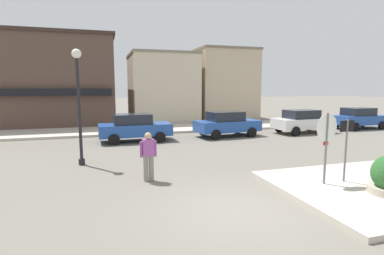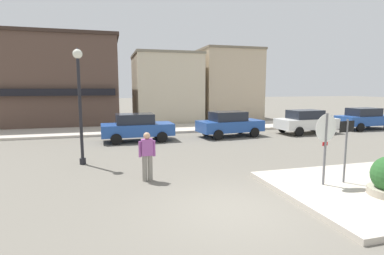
# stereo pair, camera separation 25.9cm
# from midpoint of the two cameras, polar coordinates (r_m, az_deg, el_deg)

# --- Properties ---
(ground_plane) EXTENTS (160.00, 160.00, 0.00)m
(ground_plane) POSITION_cam_midpoint_polar(r_m,az_deg,el_deg) (7.86, 8.20, -15.25)
(ground_plane) COLOR #6B665B
(sidewalk_corner) EXTENTS (6.40, 4.80, 0.15)m
(sidewalk_corner) POSITION_cam_midpoint_polar(r_m,az_deg,el_deg) (10.80, 32.19, -9.52)
(sidewalk_corner) COLOR beige
(sidewalk_corner) RESTS_ON ground
(kerb_far) EXTENTS (80.00, 4.00, 0.15)m
(kerb_far) POSITION_cam_midpoint_polar(r_m,az_deg,el_deg) (21.57, -8.40, -0.33)
(kerb_far) COLOR beige
(kerb_far) RESTS_ON ground
(stop_sign) EXTENTS (0.81, 0.13, 2.30)m
(stop_sign) POSITION_cam_midpoint_polar(r_m,az_deg,el_deg) (9.71, 23.51, -2.05)
(stop_sign) COLOR slate
(stop_sign) RESTS_ON ground
(one_way_sign) EXTENTS (0.60, 0.10, 2.10)m
(one_way_sign) POSITION_cam_midpoint_polar(r_m,az_deg,el_deg) (10.25, 26.63, -2.81)
(one_way_sign) COLOR slate
(one_way_sign) RESTS_ON ground
(lamp_post) EXTENTS (0.36, 0.36, 4.54)m
(lamp_post) POSITION_cam_midpoint_polar(r_m,az_deg,el_deg) (12.39, -21.42, 6.73)
(lamp_post) COLOR black
(lamp_post) RESTS_ON ground
(parked_car_nearest) EXTENTS (4.04, 1.96, 1.56)m
(parked_car_nearest) POSITION_cam_midpoint_polar(r_m,az_deg,el_deg) (17.24, -11.31, 0.07)
(parked_car_nearest) COLOR #234C9E
(parked_car_nearest) RESTS_ON ground
(parked_car_second) EXTENTS (4.16, 2.21, 1.56)m
(parked_car_second) POSITION_cam_midpoint_polar(r_m,az_deg,el_deg) (18.70, 6.27, 0.76)
(parked_car_second) COLOR #234C9E
(parked_car_second) RESTS_ON ground
(parked_car_third) EXTENTS (4.09, 2.06, 1.56)m
(parked_car_third) POSITION_cam_midpoint_polar(r_m,az_deg,el_deg) (21.23, 19.95, 1.17)
(parked_car_third) COLOR white
(parked_car_third) RESTS_ON ground
(parked_car_fourth) EXTENTS (4.03, 1.94, 1.56)m
(parked_car_fourth) POSITION_cam_midpoint_polar(r_m,az_deg,el_deg) (25.19, 28.97, 1.62)
(parked_car_fourth) COLOR #234C9E
(parked_car_fourth) RESTS_ON ground
(pedestrian_crossing_near) EXTENTS (0.55, 0.23, 1.61)m
(pedestrian_crossing_near) POSITION_cam_midpoint_polar(r_m,az_deg,el_deg) (9.86, -9.05, -5.22)
(pedestrian_crossing_near) COLOR gray
(pedestrian_crossing_near) RESTS_ON ground
(building_corner_shop) EXTENTS (10.64, 9.27, 7.07)m
(building_corner_shop) POSITION_cam_midpoint_polar(r_m,az_deg,el_deg) (27.85, -25.96, 7.93)
(building_corner_shop) COLOR brown
(building_corner_shop) RESTS_ON ground
(building_storefront_left_near) EXTENTS (5.53, 6.25, 5.92)m
(building_storefront_left_near) POSITION_cam_midpoint_polar(r_m,az_deg,el_deg) (26.86, -6.07, 7.46)
(building_storefront_left_near) COLOR beige
(building_storefront_left_near) RESTS_ON ground
(building_storefront_left_mid) EXTENTS (5.32, 7.50, 6.48)m
(building_storefront_left_mid) POSITION_cam_midpoint_polar(r_m,az_deg,el_deg) (29.40, 4.75, 8.04)
(building_storefront_left_mid) COLOR tan
(building_storefront_left_mid) RESTS_ON ground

